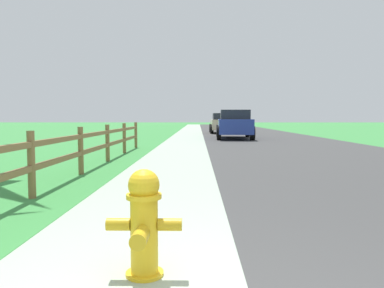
{
  "coord_description": "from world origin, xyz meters",
  "views": [
    {
      "loc": [
        -0.35,
        -1.56,
        1.19
      ],
      "look_at": [
        -0.51,
        8.51,
        0.47
      ],
      "focal_mm": 34.79,
      "sensor_mm": 36.0,
      "label": 1
    }
  ],
  "objects": [
    {
      "name": "road_asphalt",
      "position": [
        3.5,
        27.0,
        0.0
      ],
      "size": [
        7.0,
        66.0,
        0.01
      ],
      "primitive_type": "cube",
      "color": "#3C3C3C",
      "rests_on": "ground"
    },
    {
      "name": "curb_concrete",
      "position": [
        -3.0,
        27.0,
        0.0
      ],
      "size": [
        6.0,
        66.0,
        0.01
      ],
      "primitive_type": "cube",
      "color": "#A1B19D",
      "rests_on": "ground"
    },
    {
      "name": "fire_hydrant",
      "position": [
        -0.75,
        1.15,
        0.42
      ],
      "size": [
        0.56,
        0.46,
        0.81
      ],
      "color": "yellow",
      "rests_on": "ground"
    },
    {
      "name": "parked_car_beige",
      "position": [
        1.58,
        26.7,
        0.76
      ],
      "size": [
        2.04,
        4.4,
        1.5
      ],
      "color": "#C6B793",
      "rests_on": "ground"
    },
    {
      "name": "ground_plane",
      "position": [
        0.0,
        25.0,
        0.0
      ],
      "size": [
        120.0,
        120.0,
        0.0
      ],
      "primitive_type": "plane",
      "color": "#3A8A41"
    },
    {
      "name": "parked_suv_blue",
      "position": [
        1.71,
        19.39,
        0.82
      ],
      "size": [
        2.14,
        4.87,
        1.59
      ],
      "color": "navy",
      "rests_on": "ground"
    },
    {
      "name": "grass_verge",
      "position": [
        -4.5,
        27.0,
        0.01
      ],
      "size": [
        5.0,
        66.0,
        0.0
      ],
      "primitive_type": "cube",
      "color": "#3A8A41",
      "rests_on": "ground"
    },
    {
      "name": "rail_fence",
      "position": [
        -2.78,
        6.08,
        0.58
      ],
      "size": [
        0.11,
        13.88,
        1.0
      ],
      "color": "brown",
      "rests_on": "ground"
    }
  ]
}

